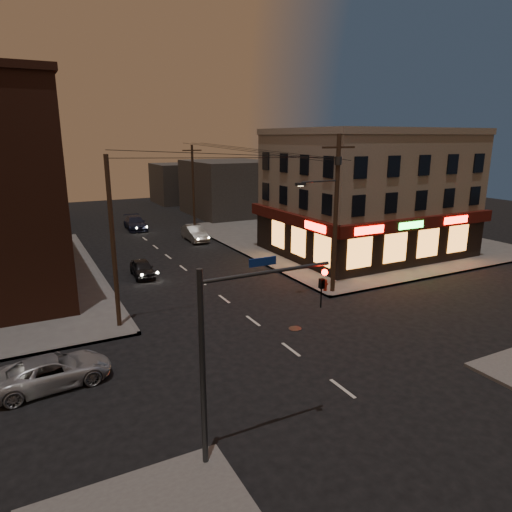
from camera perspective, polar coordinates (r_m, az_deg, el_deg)
ground at (r=22.55m, az=4.38°, el=-11.58°), size 120.00×120.00×0.00m
sidewalk_ne at (r=47.24m, az=10.82°, el=2.30°), size 24.00×28.00×0.15m
pizza_building at (r=40.86m, az=13.72°, el=7.75°), size 15.85×12.85×10.50m
bg_building_ne_a at (r=60.78m, az=-3.31°, el=8.51°), size 10.00×12.00×7.00m
bg_building_ne_b at (r=73.11m, az=-9.34°, el=8.97°), size 8.00×8.00×6.00m
utility_pole_main at (r=29.13m, az=9.80°, el=6.16°), size 4.20×0.44×10.00m
utility_pole_far at (r=52.44m, az=-7.85°, el=8.69°), size 0.26×0.26×9.00m
utility_pole_west at (r=24.52m, az=-17.44°, el=1.48°), size 0.24×0.24×9.00m
traffic_signal at (r=13.91m, az=-2.76°, el=-9.97°), size 4.49×0.32×6.47m
suv_cross at (r=21.03m, az=-24.00°, el=-13.00°), size 4.77×2.55×1.27m
sedan_near at (r=34.53m, az=-14.03°, el=-1.50°), size 1.64×3.66×1.22m
sedan_mid at (r=45.53m, az=-7.66°, el=2.82°), size 1.69×4.53×1.48m
sedan_far at (r=52.44m, az=-14.85°, el=4.00°), size 2.28×5.08×1.45m
fire_hydrant at (r=30.35m, az=8.66°, el=-3.53°), size 0.34×0.34×0.79m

